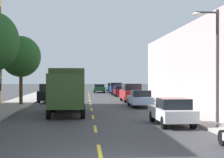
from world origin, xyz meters
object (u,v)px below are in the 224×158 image
object	(u,v)px
parked_pickup_navy	(117,89)
parked_suv_black	(49,93)
parked_hatchback_sky	(140,98)
moving_forest_sedan	(99,88)
delivery_box_truck	(67,88)
parked_hatchback_burgundy	(121,91)
street_lamp	(214,58)
parked_hatchback_white	(172,111)
parked_pickup_charcoal	(57,90)
parked_wagon_teal	(112,87)
street_tree_third	(21,57)
parked_suv_red	(131,92)

from	to	relation	value
parked_pickup_navy	parked_suv_black	size ratio (longest dim) A/B	1.10
parked_hatchback_sky	moving_forest_sedan	xyz separation A→B (m)	(-2.45, 26.66, -0.01)
delivery_box_truck	parked_hatchback_burgundy	world-z (taller)	delivery_box_truck
street_lamp	moving_forest_sedan	size ratio (longest dim) A/B	1.31
parked_hatchback_white	parked_pickup_charcoal	world-z (taller)	parked_pickup_charcoal
delivery_box_truck	parked_wagon_teal	bearing A→B (deg)	80.47
parked_pickup_navy	street_tree_third	bearing A→B (deg)	-118.69
parked_pickup_charcoal	delivery_box_truck	bearing A→B (deg)	-83.27
parked_wagon_teal	moving_forest_sedan	xyz separation A→B (m)	(-2.59, -5.55, -0.05)
delivery_box_truck	street_lamp	bearing A→B (deg)	-44.77
parked_hatchback_burgundy	parked_suv_black	world-z (taller)	parked_suv_black
parked_hatchback_sky	parked_pickup_charcoal	distance (m)	19.13
parked_suv_black	parked_wagon_teal	bearing A→B (deg)	71.37
street_lamp	parked_suv_red	world-z (taller)	street_lamp
delivery_box_truck	parked_hatchback_sky	distance (m)	7.73
parked_pickup_navy	parked_wagon_teal	bearing A→B (deg)	89.43
street_tree_third	parked_suv_red	world-z (taller)	street_tree_third
street_lamp	parked_wagon_teal	world-z (taller)	street_lamp
parked_hatchback_white	parked_suv_red	bearing A→B (deg)	89.52
parked_wagon_teal	parked_hatchback_white	bearing A→B (deg)	-90.23
parked_suv_red	parked_pickup_charcoal	xyz separation A→B (m)	(-8.73, 10.82, -0.16)
parked_wagon_teal	parked_suv_black	size ratio (longest dim) A/B	0.98
street_tree_third	parked_pickup_navy	size ratio (longest dim) A/B	1.18
parked_suv_black	moving_forest_sedan	size ratio (longest dim) A/B	1.07
delivery_box_truck	parked_hatchback_sky	size ratio (longest dim) A/B	1.80
parked_wagon_teal	parked_suv_black	bearing A→B (deg)	-108.63
street_tree_third	parked_suv_red	bearing A→B (deg)	19.98
parked_hatchback_burgundy	parked_hatchback_white	world-z (taller)	same
parked_pickup_navy	parked_suv_black	distance (m)	17.59
parked_pickup_navy	parked_suv_black	world-z (taller)	parked_suv_black
street_tree_third	parked_hatchback_sky	xyz separation A→B (m)	(10.65, -2.35, -3.74)
parked_hatchback_burgundy	parked_suv_black	bearing A→B (deg)	-132.31
parked_hatchback_burgundy	parked_pickup_charcoal	world-z (taller)	parked_pickup_charcoal
parked_wagon_teal	parked_suv_red	distance (m)	25.95
parked_wagon_teal	moving_forest_sedan	bearing A→B (deg)	-114.99
parked_pickup_navy	parked_hatchback_burgundy	bearing A→B (deg)	-90.30
delivery_box_truck	parked_pickup_navy	world-z (taller)	delivery_box_truck
street_tree_third	parked_wagon_teal	xyz separation A→B (m)	(10.79, 29.87, -3.69)
parked_suv_black	moving_forest_sedan	bearing A→B (deg)	73.22
parked_wagon_teal	parked_hatchback_sky	xyz separation A→B (m)	(-0.14, -32.21, -0.05)
parked_hatchback_white	parked_suv_black	distance (m)	19.18
street_lamp	parked_wagon_teal	xyz separation A→B (m)	(-1.54, 44.56, -2.80)
parked_pickup_navy	parked_suv_red	distance (m)	15.62
parked_suv_red	parked_pickup_charcoal	size ratio (longest dim) A/B	0.91
parked_wagon_teal	moving_forest_sedan	distance (m)	6.13
delivery_box_truck	parked_pickup_navy	bearing A→B (deg)	77.08
street_lamp	parked_suv_red	distance (m)	18.86
parked_hatchback_burgundy	parked_pickup_charcoal	size ratio (longest dim) A/B	0.75
parked_hatchback_sky	parked_pickup_charcoal	xyz separation A→B (m)	(-8.62, 17.08, 0.07)
delivery_box_truck	parked_pickup_charcoal	distance (m)	21.93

